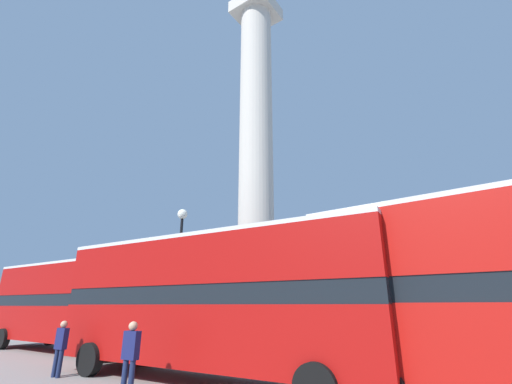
{
  "coord_description": "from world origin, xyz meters",
  "views": [
    {
      "loc": [
        10.63,
        -15.11,
        2.16
      ],
      "look_at": [
        0.0,
        0.0,
        8.28
      ],
      "focal_mm": 24.0,
      "sensor_mm": 36.0,
      "label": 1
    }
  ],
  "objects": [
    {
      "name": "pedestrian_by_plinth",
      "position": [
        2.57,
        -9.18,
        1.0
      ],
      "size": [
        0.48,
        0.23,
        1.76
      ],
      "rotation": [
        0.0,
        0.0,
        3.23
      ],
      "color": "#192347",
      "rests_on": "ground_plane"
    },
    {
      "name": "pedestrian_near_lamp",
      "position": [
        -1.41,
        -8.93,
        0.93
      ],
      "size": [
        0.45,
        0.22,
        1.67
      ],
      "rotation": [
        0.0,
        0.0,
        0.07
      ],
      "color": "#192347",
      "rests_on": "ground_plane"
    },
    {
      "name": "bus_b",
      "position": [
        3.01,
        -6.73,
        2.36
      ],
      "size": [
        11.24,
        3.4,
        4.26
      ],
      "rotation": [
        0.0,
        0.0,
        0.07
      ],
      "color": "#A80F0C",
      "rests_on": "ground_plane"
    },
    {
      "name": "bus_c",
      "position": [
        -7.2,
        -5.57,
        2.35
      ],
      "size": [
        11.55,
        3.17,
        4.24
      ],
      "rotation": [
        0.0,
        0.0,
        0.05
      ],
      "color": "#A80F0C",
      "rests_on": "ground_plane"
    },
    {
      "name": "monument_column",
      "position": [
        0.0,
        0.0,
        8.9
      ],
      "size": [
        4.88,
        4.88,
        22.96
      ],
      "color": "beige",
      "rests_on": "ground_plane"
    },
    {
      "name": "street_lamp",
      "position": [
        -2.29,
        -3.33,
        4.34
      ],
      "size": [
        0.51,
        0.51,
        6.87
      ],
      "color": "black",
      "rests_on": "ground_plane"
    },
    {
      "name": "equestrian_statue",
      "position": [
        8.39,
        2.38,
        1.89
      ],
      "size": [
        3.61,
        2.6,
        6.52
      ],
      "rotation": [
        0.0,
        0.0,
        -0.01
      ],
      "color": "beige",
      "rests_on": "ground_plane"
    },
    {
      "name": "ground_plane",
      "position": [
        0.0,
        0.0,
        0.0
      ],
      "size": [
        200.0,
        200.0,
        0.0
      ],
      "primitive_type": "plane",
      "color": "gray"
    }
  ]
}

